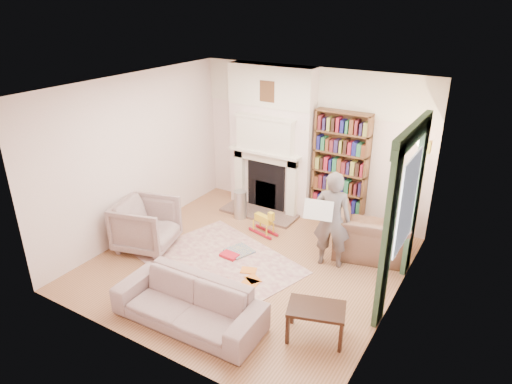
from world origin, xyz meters
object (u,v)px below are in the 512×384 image
Objects in this scene: bookcase at (341,163)px; man_reading at (332,220)px; sofa at (188,303)px; armchair_left at (147,225)px; paraffin_heater at (240,205)px; rocking_horse at (263,222)px; coffee_table at (316,322)px; armchair_reading at (371,234)px.

man_reading is (0.46, -1.46, -0.39)m from bookcase.
sofa is (-0.55, -3.72, -0.88)m from bookcase.
armchair_left reaches higher than sofa.
sofa is 3.10m from paraffin_heater.
armchair_left is 1.68× the size of paraffin_heater.
sofa is at bearing -67.28° from rocking_horse.
coffee_table is 1.27× the size of paraffin_heater.
armchair_left is (-2.37, -2.56, -0.76)m from bookcase.
armchair_left is 2.17m from sofa.
armchair_left is at bearing 7.95° from man_reading.
sofa is at bearing -176.85° from coffee_table.
armchair_left is 1.68× the size of rocking_horse.
bookcase is 3.36× the size of paraffin_heater.
man_reading is at bearing 38.74° from armchair_reading.
rocking_horse is at bearing -5.75° from armchair_reading.
armchair_reading is 1.71× the size of coffee_table.
rocking_horse is (-1.40, 0.32, -0.54)m from man_reading.
paraffin_heater is at bearing -153.47° from bookcase.
armchair_reading is at bearing 22.91° from rocking_horse.
armchair_reading is 2.28m from coffee_table.
coffee_table is (1.53, 0.59, -0.07)m from sofa.
paraffin_heater is (-2.55, 0.04, -0.11)m from armchair_reading.
armchair_left is 0.59× the size of man_reading.
bookcase is 2.04m from paraffin_heater.
bookcase is at bearing 64.93° from rocking_horse.
bookcase is 3.38× the size of rocking_horse.
armchair_left reaches higher than coffee_table.
armchair_left reaches higher than armchair_reading.
armchair_reading is at bearing -78.09° from armchair_left.
paraffin_heater is at bearing 120.60° from coffee_table.
man_reading is 2.25m from paraffin_heater.
bookcase is at bearing -85.52° from man_reading.
bookcase is 1.75m from rocking_horse.
rocking_horse reaches higher than coffee_table.
bookcase is at bearing -58.26° from armchair_left.
coffee_table is (0.51, -1.67, -0.56)m from man_reading.
bookcase is 3.42m from coffee_table.
bookcase is at bearing 79.68° from sofa.
sofa is (1.82, -1.17, -0.13)m from armchair_left.
man_reading reaches higher than coffee_table.
rocking_horse is (-1.91, 1.99, 0.02)m from coffee_table.
sofa reaches higher than rocking_horse.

